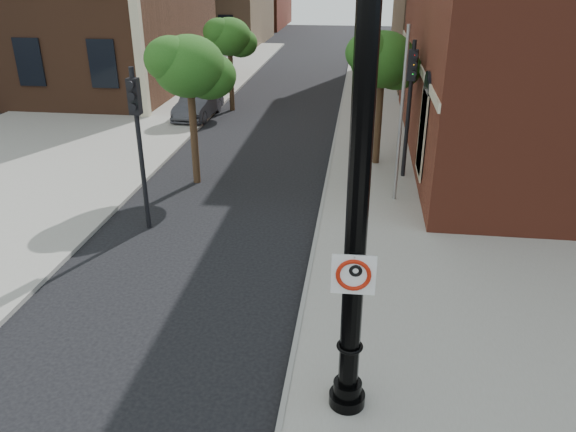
# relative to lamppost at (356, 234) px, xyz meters

# --- Properties ---
(ground) EXTENTS (120.00, 120.00, 0.00)m
(ground) POSITION_rel_lamppost_xyz_m (-3.09, 0.72, -3.26)
(ground) COLOR black
(ground) RESTS_ON ground
(sidewalk_right) EXTENTS (8.00, 60.00, 0.12)m
(sidewalk_right) POSITION_rel_lamppost_xyz_m (2.91, 10.72, -3.20)
(sidewalk_right) COLOR gray
(sidewalk_right) RESTS_ON ground
(sidewalk_left) EXTENTS (10.00, 50.00, 0.12)m
(sidewalk_left) POSITION_rel_lamppost_xyz_m (-12.09, 18.72, -3.20)
(sidewalk_left) COLOR gray
(sidewalk_left) RESTS_ON ground
(curb_edge) EXTENTS (0.10, 60.00, 0.14)m
(curb_edge) POSITION_rel_lamppost_xyz_m (-1.04, 10.72, -3.19)
(curb_edge) COLOR gray
(curb_edge) RESTS_ON ground
(lamppost) EXTENTS (0.60, 0.60, 7.06)m
(lamppost) POSITION_rel_lamppost_xyz_m (0.00, 0.00, 0.00)
(lamppost) COLOR black
(lamppost) RESTS_ON ground
(no_parking_sign) EXTENTS (0.65, 0.08, 0.65)m
(no_parking_sign) POSITION_rel_lamppost_xyz_m (-0.00, -0.18, -0.57)
(no_parking_sign) COLOR white
(no_parking_sign) RESTS_ON ground
(parked_car) EXTENTS (1.54, 3.97, 1.29)m
(parked_car) POSITION_rel_lamppost_xyz_m (-7.65, 18.17, -2.61)
(parked_car) COLOR #2F2F34
(parked_car) RESTS_ON ground
(traffic_signal_left) EXTENTS (0.28, 0.36, 4.42)m
(traffic_signal_left) POSITION_rel_lamppost_xyz_m (-5.74, 6.27, -0.28)
(traffic_signal_left) COLOR black
(traffic_signal_left) RESTS_ON ground
(traffic_signal_right) EXTENTS (0.34, 0.40, 4.59)m
(traffic_signal_right) POSITION_rel_lamppost_xyz_m (1.51, 11.08, -0.17)
(traffic_signal_right) COLOR black
(traffic_signal_right) RESTS_ON ground
(utility_pole) EXTENTS (0.10, 0.10, 5.25)m
(utility_pole) POSITION_rel_lamppost_xyz_m (1.14, 8.99, -0.63)
(utility_pole) COLOR #999999
(utility_pole) RESTS_ON ground
(street_tree_a) EXTENTS (2.66, 2.40, 4.79)m
(street_tree_a) POSITION_rel_lamppost_xyz_m (-5.36, 9.95, 0.51)
(street_tree_a) COLOR #382416
(street_tree_a) RESTS_ON ground
(street_tree_b) EXTENTS (2.44, 2.21, 4.41)m
(street_tree_b) POSITION_rel_lamppost_xyz_m (-6.38, 19.89, 0.21)
(street_tree_b) COLOR #382416
(street_tree_b) RESTS_ON ground
(street_tree_c) EXTENTS (2.62, 2.37, 4.72)m
(street_tree_c) POSITION_rel_lamppost_xyz_m (0.63, 12.41, 0.46)
(street_tree_c) COLOR #382416
(street_tree_c) RESTS_ON ground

